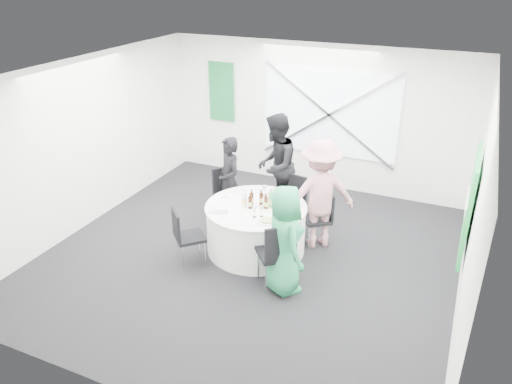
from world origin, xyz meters
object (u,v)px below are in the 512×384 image
at_px(chair_back_left, 226,190).
at_px(person_woman_pink, 320,194).
at_px(chair_back, 294,196).
at_px(person_man_back_left, 229,181).
at_px(clear_water_bottle, 244,200).
at_px(chair_back_right, 322,214).
at_px(green_water_bottle, 271,200).
at_px(banquet_table, 256,228).
at_px(person_woman_green, 284,240).
at_px(chair_front_right, 278,250).
at_px(person_man_back, 276,166).
at_px(chair_front_left, 184,233).

bearing_deg(chair_back_left, person_woman_pink, -56.78).
height_order(chair_back, chair_back_left, chair_back_left).
relative_size(person_man_back_left, person_woman_pink, 0.87).
bearing_deg(person_man_back_left, clear_water_bottle, -9.34).
distance_m(chair_back, chair_back_left, 1.19).
distance_m(chair_back_left, chair_back_right, 1.79).
bearing_deg(green_water_bottle, banquet_table, -159.95).
xyz_separation_m(person_man_back_left, clear_water_bottle, (0.63, -0.74, 0.11)).
xyz_separation_m(person_woman_green, clear_water_bottle, (-0.92, 0.71, 0.10)).
bearing_deg(chair_back, person_woman_green, -62.42).
bearing_deg(chair_back, chair_front_right, -65.04).
relative_size(green_water_bottle, clear_water_bottle, 1.02).
relative_size(banquet_table, chair_front_right, 1.52).
height_order(chair_front_right, person_woman_green, person_woman_green).
relative_size(chair_back, person_man_back, 0.46).
relative_size(chair_back, chair_front_left, 0.94).
distance_m(banquet_table, person_man_back, 1.40).
distance_m(green_water_bottle, clear_water_bottle, 0.40).
xyz_separation_m(chair_back_right, person_man_back, (-1.06, 0.66, 0.40)).
bearing_deg(chair_back_left, banquet_table, -90.00).
bearing_deg(banquet_table, chair_back, 78.44).
bearing_deg(person_woman_pink, chair_back_right, -161.49).
relative_size(chair_back, person_man_back_left, 0.55).
height_order(chair_front_left, person_woman_green, person_woman_green).
distance_m(chair_front_right, person_woman_pink, 1.40).
bearing_deg(chair_back_left, chair_front_right, -94.68).
xyz_separation_m(chair_front_left, person_man_back, (0.60, 2.08, 0.39)).
bearing_deg(clear_water_bottle, person_man_back, 91.47).
relative_size(chair_back_left, green_water_bottle, 3.10).
xyz_separation_m(chair_back_left, chair_back_right, (1.79, -0.15, -0.02)).
distance_m(person_man_back_left, person_woman_green, 2.13).
bearing_deg(banquet_table, person_man_back, 98.65).
height_order(chair_back_right, person_man_back_left, person_man_back_left).
bearing_deg(chair_back_left, chair_back, -34.05).
xyz_separation_m(chair_back, person_man_back_left, (-1.02, -0.43, 0.28)).
height_order(banquet_table, person_man_back_left, person_man_back_left).
xyz_separation_m(chair_front_left, person_woman_green, (1.56, 0.02, 0.25)).
relative_size(chair_back, green_water_bottle, 2.85).
distance_m(person_man_back, person_woman_pink, 1.24).
xyz_separation_m(banquet_table, chair_front_right, (0.68, -0.80, 0.22)).
bearing_deg(person_woman_green, chair_back, -28.26).
relative_size(chair_back_right, chair_front_left, 0.98).
bearing_deg(person_woman_pink, person_man_back_left, -37.88).
relative_size(chair_back_left, person_man_back_left, 0.60).
bearing_deg(banquet_table, green_water_bottle, 20.05).
xyz_separation_m(chair_front_left, green_water_bottle, (1.01, 0.88, 0.35)).
height_order(green_water_bottle, clear_water_bottle, green_water_bottle).
height_order(person_man_back_left, person_woman_green, person_woman_green).
distance_m(person_woman_pink, green_water_bottle, 0.78).
xyz_separation_m(chair_front_right, person_woman_green, (0.09, 0.02, 0.17)).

